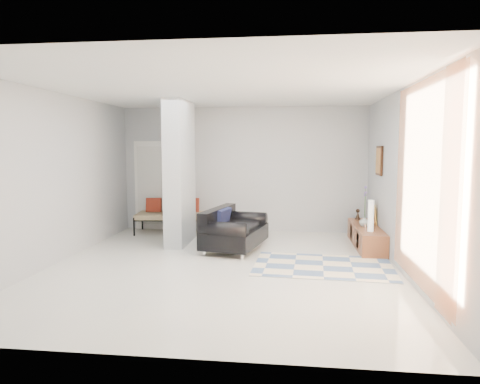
# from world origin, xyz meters

# --- Properties ---
(floor) EXTENTS (6.00, 6.00, 0.00)m
(floor) POSITION_xyz_m (0.00, 0.00, 0.00)
(floor) COLOR white
(floor) RESTS_ON ground
(ceiling) EXTENTS (6.00, 6.00, 0.00)m
(ceiling) POSITION_xyz_m (0.00, 0.00, 2.80)
(ceiling) COLOR white
(ceiling) RESTS_ON wall_back
(wall_back) EXTENTS (6.00, 0.00, 6.00)m
(wall_back) POSITION_xyz_m (0.00, 3.00, 1.40)
(wall_back) COLOR #B4B5B8
(wall_back) RESTS_ON ground
(wall_front) EXTENTS (6.00, 0.00, 6.00)m
(wall_front) POSITION_xyz_m (0.00, -3.00, 1.40)
(wall_front) COLOR #B4B5B8
(wall_front) RESTS_ON ground
(wall_left) EXTENTS (0.00, 6.00, 6.00)m
(wall_left) POSITION_xyz_m (-2.75, 0.00, 1.40)
(wall_left) COLOR #B4B5B8
(wall_left) RESTS_ON ground
(wall_right) EXTENTS (0.00, 6.00, 6.00)m
(wall_right) POSITION_xyz_m (2.75, 0.00, 1.40)
(wall_right) COLOR #B4B5B8
(wall_right) RESTS_ON ground
(partition_column) EXTENTS (0.35, 1.20, 2.80)m
(partition_column) POSITION_xyz_m (-1.10, 1.60, 1.40)
(partition_column) COLOR #B6BABD
(partition_column) RESTS_ON floor
(hallway_door) EXTENTS (0.85, 0.06, 2.04)m
(hallway_door) POSITION_xyz_m (-2.10, 2.96, 1.02)
(hallway_door) COLOR white
(hallway_door) RESTS_ON floor
(curtain) EXTENTS (0.00, 2.55, 2.55)m
(curtain) POSITION_xyz_m (2.67, -1.15, 1.45)
(curtain) COLOR #FB8542
(curtain) RESTS_ON wall_right
(wall_art) EXTENTS (0.04, 0.45, 0.55)m
(wall_art) POSITION_xyz_m (2.72, 1.70, 1.65)
(wall_art) COLOR #331B0D
(wall_art) RESTS_ON wall_right
(media_console) EXTENTS (0.45, 1.91, 0.80)m
(media_console) POSITION_xyz_m (2.52, 1.70, 0.20)
(media_console) COLOR brown
(media_console) RESTS_ON floor
(loveseat) EXTENTS (1.18, 1.68, 0.76)m
(loveseat) POSITION_xyz_m (-0.01, 1.21, 0.36)
(loveseat) COLOR silver
(loveseat) RESTS_ON floor
(daybed) EXTENTS (1.93, 0.99, 0.77)m
(daybed) POSITION_xyz_m (-1.43, 2.62, 0.41)
(daybed) COLOR black
(daybed) RESTS_ON floor
(area_rug) EXTENTS (2.27, 1.58, 0.01)m
(area_rug) POSITION_xyz_m (1.60, 0.20, 0.01)
(area_rug) COLOR beige
(area_rug) RESTS_ON floor
(cylinder_lamp) EXTENTS (0.10, 0.10, 0.56)m
(cylinder_lamp) POSITION_xyz_m (2.50, 1.17, 0.68)
(cylinder_lamp) COLOR white
(cylinder_lamp) RESTS_ON media_console
(bronze_figurine) EXTENTS (0.12, 0.12, 0.22)m
(bronze_figurine) POSITION_xyz_m (2.47, 2.45, 0.51)
(bronze_figurine) COLOR black
(bronze_figurine) RESTS_ON media_console
(vase) EXTENTS (0.20, 0.20, 0.20)m
(vase) POSITION_xyz_m (2.47, 1.63, 0.50)
(vase) COLOR silver
(vase) RESTS_ON media_console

